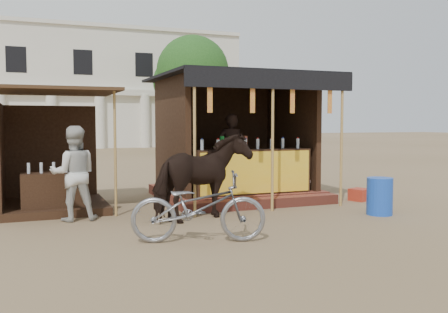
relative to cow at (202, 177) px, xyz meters
The scene contains 11 objects.
ground 1.53m from the cow, 63.43° to the right, with size 120.00×120.00×0.00m, color #846B4C.
main_stall 2.71m from the cow, 54.04° to the left, with size 3.60×3.61×2.78m.
secondary_stall 3.30m from the cow, 141.38° to the left, with size 2.40×2.40×2.38m.
cow is the anchor object (origin of this frame).
motorbike 1.63m from the cow, 110.82° to the right, with size 0.68×1.96×1.03m, color gray.
bystander 2.28m from the cow, 158.78° to the left, with size 0.82×0.64×1.69m, color beige.
blue_barrel 3.41m from the cow, 12.23° to the right, with size 0.48×0.48×0.70m, color blue.
red_crate 4.14m from the cow, 11.64° to the left, with size 0.39×0.37×0.27m, color #AB2F1C.
cooler 3.05m from the cow, 28.31° to the left, with size 0.68×0.50×0.46m.
background_building 28.98m from the cow, 92.81° to the left, with size 26.00×7.45×8.18m.
tree 22.26m from the cow, 73.03° to the left, with size 4.50×4.40×7.00m.
Camera 1 is at (-3.45, -7.15, 1.76)m, focal length 40.00 mm.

